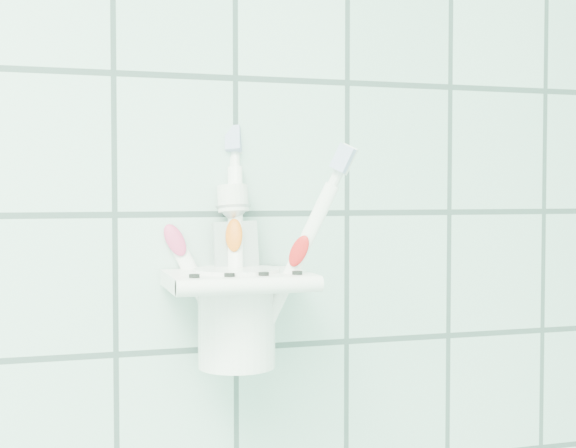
# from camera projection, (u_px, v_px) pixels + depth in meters

# --- Properties ---
(holder_bracket) EXTENTS (0.12, 0.10, 0.04)m
(holder_bracket) POSITION_uv_depth(u_px,v_px,m) (237.00, 282.00, 0.69)
(holder_bracket) COLOR white
(holder_bracket) RESTS_ON wall_back
(cup) EXTENTS (0.08, 0.08, 0.09)m
(cup) POSITION_uv_depth(u_px,v_px,m) (237.00, 313.00, 0.69)
(cup) COLOR white
(cup) RESTS_ON holder_bracket
(toothbrush_pink) EXTENTS (0.09, 0.07, 0.22)m
(toothbrush_pink) POSITION_uv_depth(u_px,v_px,m) (233.00, 228.00, 0.70)
(toothbrush_pink) COLOR white
(toothbrush_pink) RESTS_ON cup
(toothbrush_blue) EXTENTS (0.03, 0.07, 0.21)m
(toothbrush_blue) POSITION_uv_depth(u_px,v_px,m) (236.00, 234.00, 0.68)
(toothbrush_blue) COLOR white
(toothbrush_blue) RESTS_ON cup
(toothbrush_orange) EXTENTS (0.08, 0.05, 0.20)m
(toothbrush_orange) POSITION_uv_depth(u_px,v_px,m) (251.00, 241.00, 0.69)
(toothbrush_orange) COLOR white
(toothbrush_orange) RESTS_ON cup
(toothpaste_tube) EXTENTS (0.04, 0.04, 0.15)m
(toothpaste_tube) POSITION_uv_depth(u_px,v_px,m) (241.00, 256.00, 0.71)
(toothpaste_tube) COLOR silver
(toothpaste_tube) RESTS_ON cup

